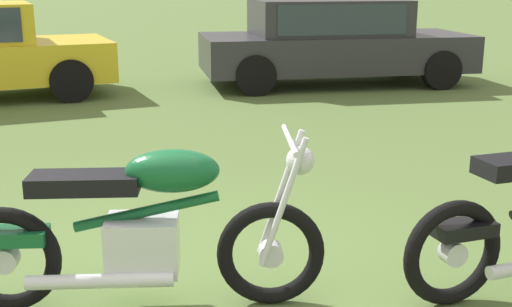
% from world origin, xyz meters
% --- Properties ---
extents(motorcycle_green, '(2.11, 0.64, 1.02)m').
position_xyz_m(motorcycle_green, '(-0.08, 0.22, 0.48)').
color(motorcycle_green, black).
rests_on(motorcycle_green, ground).
extents(car_charcoal, '(4.60, 2.12, 1.43)m').
position_xyz_m(car_charcoal, '(2.88, 7.90, 0.80)').
color(car_charcoal, '#2D2D33').
rests_on(car_charcoal, ground).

